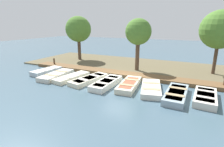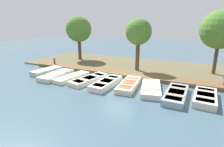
% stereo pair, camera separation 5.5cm
% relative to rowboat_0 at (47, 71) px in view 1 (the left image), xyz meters
% --- Properties ---
extents(ground_plane, '(80.00, 80.00, 0.00)m').
position_rel_rowboat_0_xyz_m(ground_plane, '(-0.93, 6.64, -0.21)').
color(ground_plane, '#425B6B').
extents(shore_bank, '(8.00, 24.00, 0.12)m').
position_rel_rowboat_0_xyz_m(shore_bank, '(-5.93, 6.64, -0.15)').
color(shore_bank, brown).
rests_on(shore_bank, ground_plane).
extents(dock_walkway, '(1.31, 18.91, 0.27)m').
position_rel_rowboat_0_xyz_m(dock_walkway, '(-2.27, 6.64, -0.07)').
color(dock_walkway, brown).
rests_on(dock_walkway, ground_plane).
extents(rowboat_0, '(2.82, 1.31, 0.42)m').
position_rel_rowboat_0_xyz_m(rowboat_0, '(0.00, 0.00, 0.00)').
color(rowboat_0, '#B2BCC1').
rests_on(rowboat_0, ground_plane).
extents(rowboat_1, '(3.33, 1.39, 0.38)m').
position_rel_rowboat_0_xyz_m(rowboat_1, '(0.52, 1.62, -0.02)').
color(rowboat_1, beige).
rests_on(rowboat_1, ground_plane).
extents(rowboat_2, '(3.29, 1.42, 0.35)m').
position_rel_rowboat_0_xyz_m(rowboat_2, '(0.41, 3.11, -0.04)').
color(rowboat_2, beige).
rests_on(rowboat_2, ground_plane).
extents(rowboat_3, '(3.51, 1.73, 0.36)m').
position_rel_rowboat_0_xyz_m(rowboat_3, '(0.32, 4.68, -0.03)').
color(rowboat_3, beige).
rests_on(rowboat_3, ground_plane).
extents(rowboat_4, '(3.23, 1.12, 0.41)m').
position_rel_rowboat_0_xyz_m(rowboat_4, '(0.58, 6.29, -0.00)').
color(rowboat_4, silver).
rests_on(rowboat_4, ground_plane).
extents(rowboat_5, '(3.31, 1.38, 0.38)m').
position_rel_rowboat_0_xyz_m(rowboat_5, '(0.15, 7.84, -0.02)').
color(rowboat_5, beige).
rests_on(rowboat_5, ground_plane).
extents(rowboat_6, '(3.33, 1.91, 0.37)m').
position_rel_rowboat_0_xyz_m(rowboat_6, '(0.20, 9.38, -0.02)').
color(rowboat_6, beige).
rests_on(rowboat_6, ground_plane).
extents(rowboat_7, '(3.28, 1.21, 0.41)m').
position_rel_rowboat_0_xyz_m(rowboat_7, '(0.60, 10.98, -0.01)').
color(rowboat_7, '#8C9EA8').
rests_on(rowboat_7, ground_plane).
extents(rowboat_8, '(2.86, 1.30, 0.41)m').
position_rel_rowboat_0_xyz_m(rowboat_8, '(0.32, 12.53, -0.00)').
color(rowboat_8, beige).
rests_on(rowboat_8, ground_plane).
extents(mooring_post_near, '(0.16, 0.16, 0.89)m').
position_rel_rowboat_0_xyz_m(mooring_post_near, '(-2.32, -1.26, 0.24)').
color(mooring_post_near, brown).
rests_on(mooring_post_near, ground_plane).
extents(park_tree_far_left, '(2.93, 2.93, 5.14)m').
position_rel_rowboat_0_xyz_m(park_tree_far_left, '(-6.10, -0.80, 3.43)').
color(park_tree_far_left, '#4C3828').
rests_on(park_tree_far_left, ground_plane).
extents(park_tree_left, '(2.29, 2.29, 4.74)m').
position_rel_rowboat_0_xyz_m(park_tree_left, '(-4.14, 7.01, 3.32)').
color(park_tree_left, '#4C3828').
rests_on(park_tree_left, ground_plane).
extents(park_tree_center, '(3.10, 3.10, 5.36)m').
position_rel_rowboat_0_xyz_m(park_tree_center, '(-5.81, 13.29, 3.59)').
color(park_tree_center, '#4C3828').
rests_on(park_tree_center, ground_plane).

